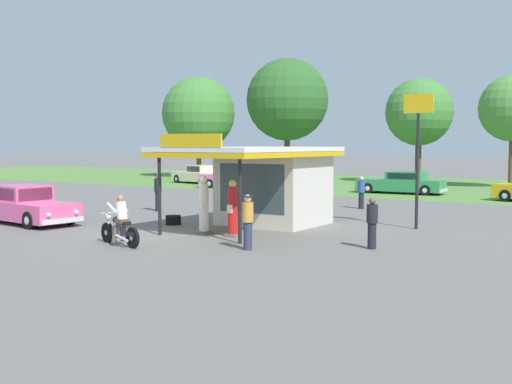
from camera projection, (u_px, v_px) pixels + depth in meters
name	position (u px, v px, depth m)	size (l,w,h in m)	color
ground_plane	(154.00, 236.00, 21.44)	(300.00, 300.00, 0.00)	slate
grass_verge_strip	(434.00, 187.00, 46.28)	(120.00, 24.00, 0.01)	#56843D
service_station_kiosk	(268.00, 180.00, 24.22)	(4.31, 6.96, 3.48)	beige
gas_pump_nearside	(204.00, 207.00, 21.97)	(0.44, 0.44, 2.04)	slate
gas_pump_offside	(233.00, 211.00, 21.28)	(0.44, 0.44, 1.94)	slate
motorcycle_with_rider	(120.00, 225.00, 19.44)	(2.13, 0.81, 1.58)	black
featured_classic_sedan	(25.00, 206.00, 24.92)	(5.40, 2.34, 1.51)	#E55993
parked_car_back_row_centre_right	(235.00, 178.00, 44.94)	(5.40, 3.02, 1.53)	#E55993
parked_car_back_row_left	(401.00, 183.00, 39.85)	(5.69, 2.26, 1.41)	#2D844C
parked_car_second_row_spare	(198.00, 175.00, 50.09)	(5.22, 2.84, 1.47)	beige
bystander_strolling_foreground	(158.00, 191.00, 29.35)	(0.39, 0.39, 1.78)	black
bystander_standing_back_lot	(248.00, 220.00, 18.59)	(0.36, 0.36, 1.66)	#2D3351
bystander_chatting_near_pumps	(361.00, 192.00, 30.44)	(0.34, 0.34, 1.58)	black
bystander_leaning_by_kiosk	(372.00, 222.00, 18.78)	(0.34, 0.34, 1.56)	black
tree_oak_far_right	(287.00, 100.00, 57.22)	(7.52, 7.52, 10.97)	brown
tree_oak_centre	(419.00, 112.00, 50.32)	(5.40, 5.40, 8.43)	brown
tree_oak_far_left	(199.00, 115.00, 59.48)	(6.94, 6.94, 9.52)	brown
roadside_pole_sign	(418.00, 138.00, 23.01)	(1.10, 0.12, 4.98)	black
spare_tire_stack	(173.00, 220.00, 24.50)	(0.60, 0.60, 0.36)	black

